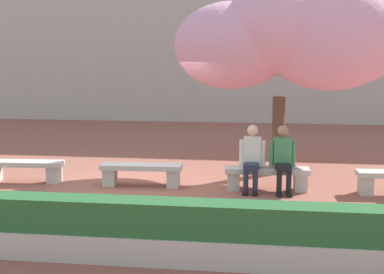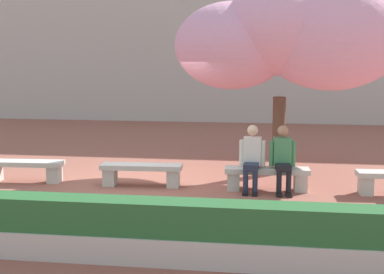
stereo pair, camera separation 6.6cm
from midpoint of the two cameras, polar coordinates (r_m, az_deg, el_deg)
ground_plane at (r=10.96m, az=-5.57°, el=-5.22°), size 100.00×100.00×0.00m
building_facade at (r=23.40m, az=1.77°, el=12.22°), size 28.00×4.00×8.21m
stone_bench_near_west at (r=11.74m, az=-17.68°, el=-3.18°), size 1.67×0.51×0.45m
stone_bench_center at (r=10.90m, az=-5.59°, el=-3.70°), size 1.67×0.51×0.45m
stone_bench_near_east at (r=10.61m, az=7.81°, el=-4.08°), size 1.67×0.51×0.45m
person_seated_left at (r=10.48m, az=6.24°, el=-1.97°), size 0.51×0.69×1.29m
person_seated_right at (r=10.48m, az=9.49°, el=-2.04°), size 0.51×0.70×1.29m
cherry_tree_main at (r=11.99m, az=9.81°, el=10.45°), size 4.96×2.95×4.20m
planter_hedge_foreground at (r=7.26m, az=-12.89°, el=-9.44°), size 16.11×0.50×0.80m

